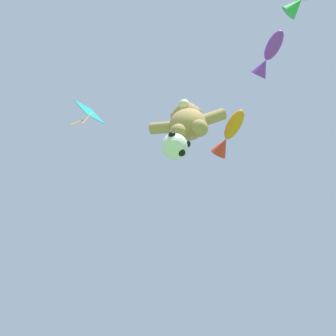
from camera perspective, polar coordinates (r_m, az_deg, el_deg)
teddy_bear_kite at (r=11.79m, az=2.95°, el=7.07°), size 2.45×1.08×2.49m
soccer_ball_kite at (r=10.66m, az=1.06°, el=3.31°), size 0.85×0.85×0.78m
fish_kite_tangerine at (r=12.85m, az=9.13°, el=4.88°), size 1.44×1.67×0.58m
fish_kite_violet at (r=12.88m, az=14.98°, el=16.08°), size 1.28×1.51×0.54m
diamond_kite at (r=14.32m, az=-12.01°, el=8.22°), size 0.91×1.17×2.82m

